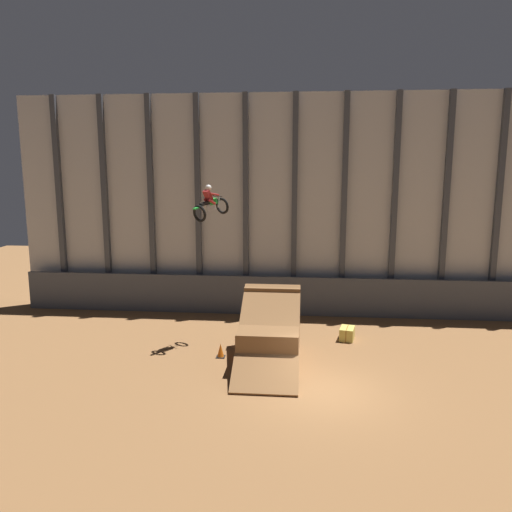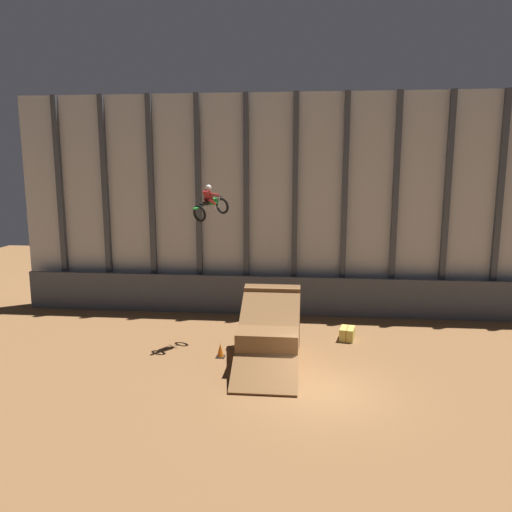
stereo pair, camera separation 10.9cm
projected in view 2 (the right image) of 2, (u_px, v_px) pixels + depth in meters
The scene contains 7 objects.
ground_plane at pixel (323, 392), 17.21m from camera, with size 60.00×60.00×0.00m, color brown.
arena_back_wall at pixel (319, 206), 25.82m from camera, with size 32.00×0.40×11.39m.
lower_barrier at pixel (318, 297), 25.92m from camera, with size 31.36×0.20×2.04m.
dirt_ramp at pixel (270, 336), 20.15m from camera, with size 2.38×5.17×2.80m.
rider_bike_solo at pixel (210, 204), 21.19m from camera, with size 1.51×1.75×1.57m.
traffic_cone_near_ramp at pixel (220, 351), 20.35m from camera, with size 0.36×0.36×0.58m.
hay_bale_trackside at pixel (347, 334), 22.41m from camera, with size 0.77×1.00×0.57m.
Camera 2 is at (-0.71, -16.26, 7.66)m, focal length 35.00 mm.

